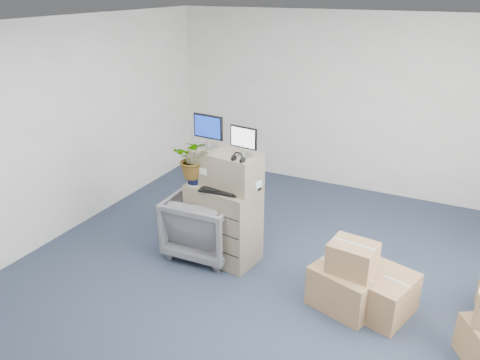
% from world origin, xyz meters
% --- Properties ---
extents(ground, '(7.00, 7.00, 0.00)m').
position_xyz_m(ground, '(0.00, 0.00, 0.00)').
color(ground, '#283448').
rests_on(ground, ground).
extents(wall_back, '(6.00, 0.02, 2.80)m').
position_xyz_m(wall_back, '(0.00, 3.51, 1.40)').
color(wall_back, silver).
rests_on(wall_back, ground).
extents(filing_cabinet_lower, '(0.89, 0.62, 0.97)m').
position_xyz_m(filing_cabinet_lower, '(-0.74, 0.63, 0.48)').
color(filing_cabinet_lower, gray).
rests_on(filing_cabinet_lower, ground).
extents(filing_cabinet_upper, '(0.88, 0.53, 0.41)m').
position_xyz_m(filing_cabinet_upper, '(-0.74, 0.67, 1.17)').
color(filing_cabinet_upper, gray).
rests_on(filing_cabinet_upper, filing_cabinet_lower).
extents(monitor_left, '(0.39, 0.17, 0.39)m').
position_xyz_m(monitor_left, '(-0.99, 0.74, 1.60)').
color(monitor_left, '#99999E').
rests_on(monitor_left, filing_cabinet_upper).
extents(monitor_right, '(0.34, 0.15, 0.34)m').
position_xyz_m(monitor_right, '(-0.49, 0.66, 1.57)').
color(monitor_right, '#99999E').
rests_on(monitor_right, filing_cabinet_upper).
extents(headphones, '(0.14, 0.03, 0.14)m').
position_xyz_m(headphones, '(-0.47, 0.48, 1.42)').
color(headphones, black).
rests_on(headphones, filing_cabinet_upper).
extents(keyboard, '(0.48, 0.24, 0.02)m').
position_xyz_m(keyboard, '(-0.71, 0.48, 0.98)').
color(keyboard, black).
rests_on(keyboard, filing_cabinet_lower).
extents(mouse, '(0.09, 0.06, 0.03)m').
position_xyz_m(mouse, '(-0.47, 0.48, 0.98)').
color(mouse, silver).
rests_on(mouse, filing_cabinet_lower).
extents(water_bottle, '(0.07, 0.07, 0.26)m').
position_xyz_m(water_bottle, '(-0.65, 0.70, 1.09)').
color(water_bottle, '#9A9DA2').
rests_on(water_bottle, filing_cabinet_lower).
extents(phone_dock, '(0.06, 0.05, 0.12)m').
position_xyz_m(phone_dock, '(-0.73, 0.69, 1.00)').
color(phone_dock, silver).
rests_on(phone_dock, filing_cabinet_lower).
extents(external_drive, '(0.20, 0.17, 0.05)m').
position_xyz_m(external_drive, '(-0.40, 0.70, 0.99)').
color(external_drive, black).
rests_on(external_drive, filing_cabinet_lower).
extents(tissue_box, '(0.23, 0.16, 0.08)m').
position_xyz_m(tissue_box, '(-0.40, 0.70, 1.06)').
color(tissue_box, '#407EDA').
rests_on(tissue_box, external_drive).
extents(potted_plant, '(0.55, 0.58, 0.46)m').
position_xyz_m(potted_plant, '(-1.08, 0.55, 1.23)').
color(potted_plant, '#A5B995').
rests_on(potted_plant, filing_cabinet_lower).
extents(office_chair, '(0.87, 0.82, 0.87)m').
position_xyz_m(office_chair, '(-1.01, 0.65, 0.43)').
color(office_chair, slate).
rests_on(office_chair, ground).
extents(cardboard_boxes, '(2.49, 1.44, 0.77)m').
position_xyz_m(cardboard_boxes, '(1.67, 0.49, 0.29)').
color(cardboard_boxes, olive).
rests_on(cardboard_boxes, ground).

